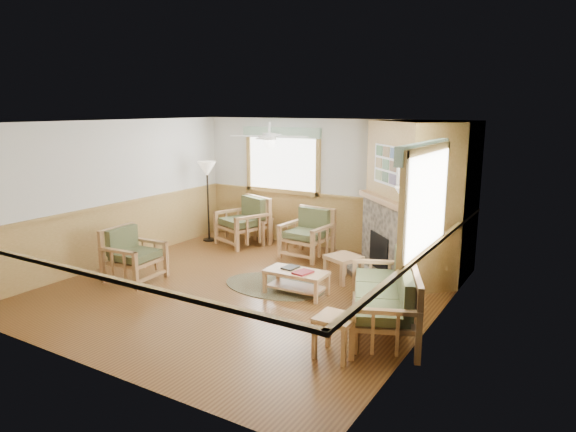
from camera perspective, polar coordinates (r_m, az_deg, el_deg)
The scene contains 24 objects.
floor at distance 8.51m, azimuth -4.79°, elevation -8.18°, with size 6.00×6.00×0.01m, color brown.
ceiling at distance 7.99m, azimuth -5.14°, elevation 10.34°, with size 6.00×6.00×0.01m, color white.
wall_back at distance 10.68m, azimuth 4.54°, elevation 3.48°, with size 6.00×0.02×2.70m, color silver.
wall_front at distance 6.05m, azimuth -21.91°, elevation -3.99°, with size 6.00×0.02×2.70m, color silver.
wall_left at distance 10.18m, azimuth -18.78°, elevation 2.45°, with size 0.02×6.00×2.70m, color silver.
wall_right at distance 6.86m, azimuth 15.79°, elevation -1.74°, with size 0.02×6.00×2.70m, color silver.
wainscot at distance 8.34m, azimuth -4.86°, elevation -4.60°, with size 6.00×6.00×1.10m, color #A98445, non-canonical shape.
fireplace at distance 9.05m, azimuth 13.49°, elevation 1.64°, with size 2.20×2.20×2.70m, color #A98445, non-canonical shape.
window_back at distance 11.07m, azimuth -0.62°, elevation 9.95°, with size 1.90×0.16×1.50m, color white, non-canonical shape.
window_right at distance 6.51m, azimuth 15.57°, elevation 8.08°, with size 0.16×1.90×1.50m, color white, non-canonical shape.
ceiling_fan at distance 8.07m, azimuth -2.11°, elevation 10.11°, with size 1.24×1.24×0.36m, color white, non-canonical shape.
sofa at distance 7.06m, azimuth 10.44°, elevation -8.59°, with size 0.83×2.03×0.93m, color #A97C4F, non-canonical shape.
armchair_back_left at distance 11.11m, azimuth -5.09°, elevation -0.60°, with size 0.91×0.91×1.02m, color #A97C4F, non-canonical shape.
armchair_back_right at distance 10.16m, azimuth 2.08°, elevation -1.95°, with size 0.85×0.85×0.95m, color #A97C4F, non-canonical shape.
armchair_left at distance 9.19m, azimuth -16.72°, elevation -4.12°, with size 0.81×0.81×0.91m, color #A97C4F, non-canonical shape.
coffee_table at distance 8.21m, azimuth 0.91°, elevation -7.42°, with size 0.98×0.49×0.39m, color #A97C4F, non-canonical shape.
end_table_chairs at distance 11.23m, azimuth -3.24°, elevation -1.68°, with size 0.49×0.47×0.55m, color #A97C4F, non-canonical shape.
end_table_sofa at distance 6.29m, azimuth 5.33°, elevation -13.17°, with size 0.45×0.44×0.51m, color #A97C4F, non-canonical shape.
footstool at distance 8.88m, azimuth 6.18°, elevation -5.79°, with size 0.51×0.51×0.45m, color #A97C4F, non-canonical shape.
braided_rug at distance 8.64m, azimuth -1.55°, elevation -7.76°, with size 1.77×1.77×0.01m, color brown.
floor_lamp_left at distance 11.46m, azimuth -8.87°, elevation 1.63°, with size 0.41×0.41×1.78m, color black, non-canonical shape.
floor_lamp_right at distance 7.95m, azimuth 12.96°, elevation -3.14°, with size 0.41×0.41×1.78m, color black, non-canonical shape.
book_red at distance 8.02m, azimuth 1.67°, elevation -6.17°, with size 0.22×0.30×0.03m, color maroon.
book_dark at distance 8.27m, azimuth 0.26°, elevation -5.65°, with size 0.20×0.27×0.03m, color #272620.
Camera 1 is at (4.71, -6.45, 2.93)m, focal length 32.00 mm.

